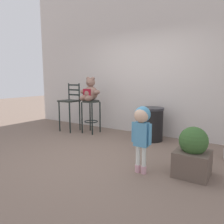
{
  "coord_description": "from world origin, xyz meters",
  "views": [
    {
      "loc": [
        2.2,
        -2.8,
        1.33
      ],
      "look_at": [
        -0.08,
        0.7,
        0.69
      ],
      "focal_mm": 34.56,
      "sensor_mm": 36.0,
      "label": 1
    }
  ],
  "objects": [
    {
      "name": "ground_plane",
      "position": [
        0.0,
        0.0,
        0.0
      ],
      "size": [
        24.0,
        24.0,
        0.0
      ],
      "primitive_type": "plane",
      "color": "#756053"
    },
    {
      "name": "bar_chair_empty",
      "position": [
        -1.7,
        1.21,
        0.71
      ],
      "size": [
        0.43,
        0.43,
        1.22
      ],
      "color": "#252B26",
      "rests_on": "ground_plane"
    },
    {
      "name": "trash_bin",
      "position": [
        0.41,
        1.52,
        0.36
      ],
      "size": [
        0.53,
        0.53,
        0.72
      ],
      "color": "black",
      "rests_on": "ground_plane"
    },
    {
      "name": "teddy_bear",
      "position": [
        -1.11,
        1.29,
        1.02
      ],
      "size": [
        0.54,
        0.48,
        0.57
      ],
      "color": "#8C6859",
      "rests_on": "bar_stool_with_teddy"
    },
    {
      "name": "planter_with_shrub",
      "position": [
        1.58,
        0.19,
        0.32
      ],
      "size": [
        0.46,
        0.46,
        0.69
      ],
      "color": "brown",
      "rests_on": "ground_plane"
    },
    {
      "name": "bar_stool_with_teddy",
      "position": [
        -1.11,
        1.32,
        0.59
      ],
      "size": [
        0.42,
        0.42,
        0.81
      ],
      "color": "#252B26",
      "rests_on": "ground_plane"
    },
    {
      "name": "child_walking",
      "position": [
        0.95,
        -0.12,
        0.7
      ],
      "size": [
        0.3,
        0.24,
        0.96
      ],
      "rotation": [
        0.0,
        0.0,
        -2.97
      ],
      "color": "#D099A6",
      "rests_on": "ground_plane"
    },
    {
      "name": "building_wall",
      "position": [
        0.0,
        2.12,
        1.93
      ],
      "size": [
        7.21,
        0.3,
        3.87
      ],
      "primitive_type": "cube",
      "color": "beige",
      "rests_on": "ground_plane"
    }
  ]
}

